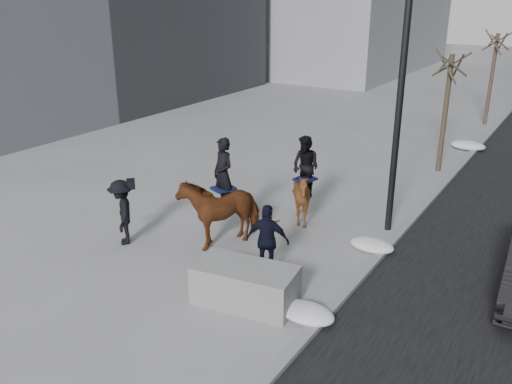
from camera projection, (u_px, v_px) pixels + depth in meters
The scene contains 11 objects.
ground at pixel (230, 263), 13.36m from camera, with size 120.00×120.00×0.00m, color gray.
curb at pixel (454, 172), 19.75m from camera, with size 0.25×90.00×0.12m, color gray.
planter at pixel (245, 285), 11.54m from camera, with size 2.17×1.08×0.87m, color gray.
tree_near at pixel (446, 108), 19.30m from camera, with size 1.20×1.20×4.70m, color #33281E, non-canonical shape.
tree_far at pixel (492, 75), 26.11m from camera, with size 1.20×1.20×4.85m, color #382721, non-canonical shape.
mounted_left at pixel (221, 204), 14.24m from camera, with size 1.74×2.38×2.80m.
mounted_right at pixel (303, 190), 15.28m from camera, with size 1.64×1.77×2.55m.
feeder at pixel (268, 240), 12.57m from camera, with size 1.11×0.99×1.75m.
camera_crew at pixel (122, 212), 14.14m from camera, with size 1.26×1.26×1.75m.
lamppost at pixel (404, 47), 13.46m from camera, with size 0.25×0.90×9.09m.
snow_piles at pixel (417, 198), 17.05m from camera, with size 1.41×15.54×0.36m.
Camera 1 is at (6.89, -9.69, 6.37)m, focal length 38.00 mm.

